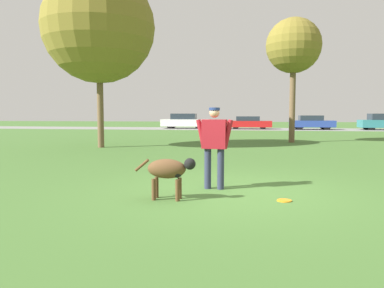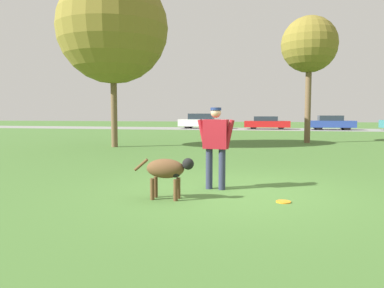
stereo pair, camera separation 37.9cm
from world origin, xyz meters
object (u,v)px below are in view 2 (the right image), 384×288
Objects in this scene: tree_mid_center at (309,45)px; parked_car_white at (202,121)px; person at (216,141)px; tree_near_left at (113,28)px; frisbee at (283,202)px; parked_car_red at (267,123)px; dog at (168,170)px; parked_car_blue at (331,123)px.

tree_mid_center reaches higher than parked_car_white.
tree_near_left reaches higher than person.
frisbee is at bearing -51.92° from tree_near_left.
dog is at bearing -92.58° from parked_car_red.
frisbee is at bearing -27.40° from person.
tree_mid_center is at bearing 76.55° from dog.
dog is 0.17× the size of tree_mid_center.
tree_near_left is 21.54m from parked_car_red.
frisbee is 0.05× the size of parked_car_white.
tree_mid_center is (8.33, 4.19, -0.30)m from tree_near_left.
tree_mid_center is 16.69m from parked_car_red.
dog is at bearing -60.90° from tree_near_left.
parked_car_white is 1.17× the size of parked_car_blue.
parked_car_white is at bearing 90.35° from tree_near_left.
dog is 29.66m from parked_car_blue.
tree_near_left is (-5.04, 9.06, 4.55)m from dog.
frisbee is 0.03× the size of tree_near_left.
tree_mid_center is at bearing 83.92° from frisbee.
person is 13.09m from tree_mid_center.
parked_car_white is (-5.17, 29.63, 0.21)m from dog.
tree_mid_center reaches higher than parked_car_red.
person is at bearing 146.92° from frisbee.
person is 28.24m from parked_car_red.
tree_mid_center is at bearing 26.70° from tree_near_left.
frisbee is 0.04× the size of tree_mid_center.
dog is 0.23× the size of parked_car_white.
person is 6.44× the size of frisbee.
tree_near_left is at bearing 128.08° from frisbee.
person is 1.75m from frisbee.
parked_car_blue is (5.59, -0.33, 0.05)m from parked_car_red.
parked_car_blue is at bearing 80.77° from frisbee.
frisbee is (1.90, 0.19, -0.49)m from dog.
frisbee is 0.06× the size of parked_car_red.
person is 29.21m from parked_car_white.
parked_car_blue is (4.67, 28.73, 0.63)m from frisbee.
parked_car_blue is (6.57, 28.92, 0.14)m from dog.
tree_mid_center reaches higher than parked_car_blue.
dog is at bearing -104.58° from parked_car_blue.
tree_near_left is (-6.94, 8.86, 5.04)m from frisbee.
tree_near_left is at bearing -153.30° from tree_mid_center.
tree_near_left reaches higher than parked_car_red.
parked_car_blue is (3.28, 15.68, -4.10)m from tree_mid_center.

